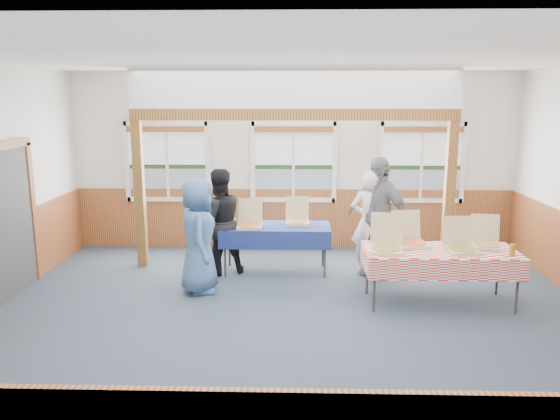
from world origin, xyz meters
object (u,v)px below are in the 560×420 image
object	(u,v)px
man_blue	(198,236)
person_grey	(378,217)
woman_white	(370,223)
table_left	(275,229)
table_right	(440,253)
woman_black	(219,222)

from	to	relation	value
man_blue	person_grey	distance (m)	2.78
woman_white	person_grey	distance (m)	0.16
table_left	table_right	distance (m)	2.62
woman_white	woman_black	world-z (taller)	woman_black
table_right	person_grey	distance (m)	1.38
table_left	woman_white	size ratio (longest dim) A/B	1.12
woman_black	person_grey	bearing A→B (deg)	155.06
table_right	man_blue	size ratio (longest dim) A/B	1.29
person_grey	woman_black	bearing A→B (deg)	-136.91
woman_white	man_blue	xyz separation A→B (m)	(-2.55, -0.87, -0.00)
woman_white	table_right	bearing A→B (deg)	132.10
table_left	woman_black	size ratio (longest dim) A/B	1.11
table_left	woman_black	distance (m)	0.91
table_right	woman_black	distance (m)	3.38
man_blue	person_grey	world-z (taller)	person_grey
table_right	woman_black	xyz separation A→B (m)	(-3.15, 1.21, 0.13)
woman_black	person_grey	size ratio (longest dim) A/B	0.89
table_left	man_blue	bearing A→B (deg)	-123.25
woman_black	man_blue	xyz separation A→B (m)	(-0.17, -0.84, -0.01)
table_right	person_grey	size ratio (longest dim) A/B	1.14
woman_white	person_grey	size ratio (longest dim) A/B	0.89
table_left	man_blue	size ratio (longest dim) A/B	1.12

